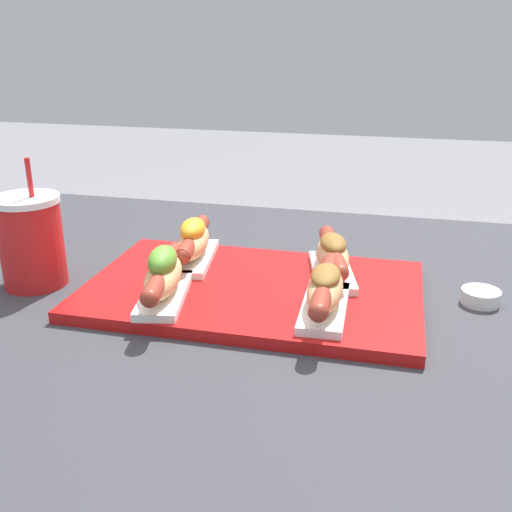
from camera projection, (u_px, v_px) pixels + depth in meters
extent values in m
cube|color=#333338|center=(220.00, 485.00, 1.06)|extent=(1.38, 0.98, 0.74)
cube|color=#B71414|center=(253.00, 290.00, 0.92)|extent=(0.51, 0.32, 0.02)
cube|color=white|center=(164.00, 294.00, 0.87)|extent=(0.09, 0.17, 0.01)
ellipsoid|color=tan|center=(163.00, 277.00, 0.86)|extent=(0.07, 0.15, 0.04)
cylinder|color=maroon|center=(163.00, 272.00, 0.86)|extent=(0.06, 0.18, 0.03)
sphere|color=maroon|center=(150.00, 298.00, 0.77)|extent=(0.03, 0.03, 0.03)
sphere|color=maroon|center=(174.00, 251.00, 0.94)|extent=(0.03, 0.03, 0.03)
ellipsoid|color=#5B992D|center=(162.00, 261.00, 0.85)|extent=(0.05, 0.08, 0.04)
cube|color=white|center=(324.00, 307.00, 0.83)|extent=(0.07, 0.16, 0.01)
ellipsoid|color=tan|center=(325.00, 289.00, 0.82)|extent=(0.05, 0.14, 0.04)
cylinder|color=maroon|center=(325.00, 284.00, 0.82)|extent=(0.03, 0.18, 0.03)
sphere|color=maroon|center=(318.00, 312.00, 0.74)|extent=(0.03, 0.03, 0.03)
sphere|color=maroon|center=(331.00, 261.00, 0.90)|extent=(0.03, 0.03, 0.03)
ellipsoid|color=brown|center=(326.00, 275.00, 0.81)|extent=(0.04, 0.08, 0.02)
cube|color=white|center=(194.00, 258.00, 1.01)|extent=(0.08, 0.17, 0.01)
ellipsoid|color=tan|center=(193.00, 242.00, 1.00)|extent=(0.07, 0.15, 0.04)
cylinder|color=maroon|center=(193.00, 238.00, 0.99)|extent=(0.05, 0.18, 0.03)
sphere|color=maroon|center=(182.00, 257.00, 0.91)|extent=(0.03, 0.03, 0.03)
sphere|color=maroon|center=(202.00, 222.00, 1.08)|extent=(0.03, 0.03, 0.03)
ellipsoid|color=gold|center=(193.00, 229.00, 0.99)|extent=(0.05, 0.08, 0.03)
cube|color=white|center=(332.00, 272.00, 0.95)|extent=(0.10, 0.17, 0.01)
ellipsoid|color=tan|center=(333.00, 256.00, 0.94)|extent=(0.08, 0.15, 0.04)
cylinder|color=maroon|center=(333.00, 251.00, 0.94)|extent=(0.07, 0.18, 0.03)
sphere|color=maroon|center=(340.00, 273.00, 0.85)|extent=(0.03, 0.03, 0.03)
sphere|color=maroon|center=(327.00, 233.00, 1.02)|extent=(0.03, 0.03, 0.03)
ellipsoid|color=brown|center=(333.00, 243.00, 0.93)|extent=(0.06, 0.08, 0.02)
cylinder|color=silver|center=(481.00, 297.00, 0.89)|extent=(0.06, 0.06, 0.02)
cylinder|color=yellow|center=(481.00, 292.00, 0.89)|extent=(0.05, 0.05, 0.01)
cylinder|color=red|center=(32.00, 244.00, 0.94)|extent=(0.10, 0.10, 0.14)
cylinder|color=white|center=(25.00, 200.00, 0.92)|extent=(0.10, 0.10, 0.01)
cylinder|color=red|center=(29.00, 178.00, 0.90)|extent=(0.01, 0.01, 0.06)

